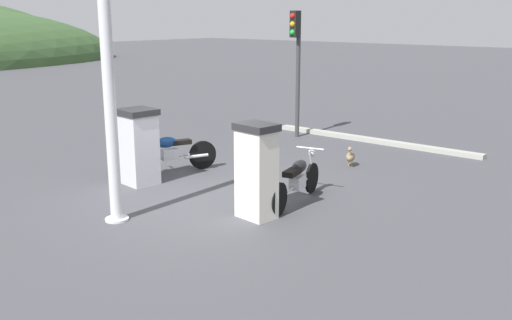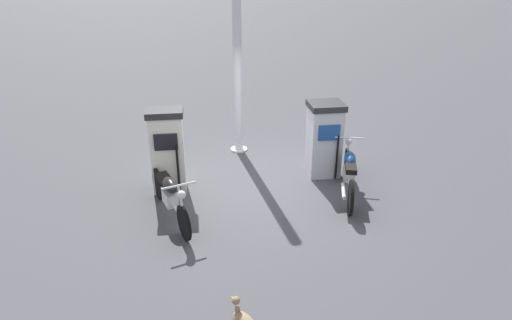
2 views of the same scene
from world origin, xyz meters
name	(u,v)px [view 1 (image 1 of 2)]	position (x,y,z in m)	size (l,w,h in m)	color
ground_plane	(198,197)	(0.00, 0.00, 0.00)	(120.00, 120.00, 0.00)	#424247
fuel_pump_near	(257,170)	(-0.11, -1.59, 0.84)	(0.61, 0.73, 1.65)	silver
fuel_pump_far	(139,146)	(-0.11, 1.59, 0.80)	(0.75, 0.75, 1.57)	silver
motorcycle_near_pump	(297,179)	(0.98, -1.64, 0.47)	(2.09, 0.72, 0.94)	black
motorcycle_far_pump	(171,152)	(0.85, 1.75, 0.47)	(1.99, 0.91, 0.96)	black
wandering_duck	(350,156)	(3.96, -0.94, 0.24)	(0.48, 0.35, 0.50)	#847051
roadside_traffic_light	(296,52)	(5.80, 2.06, 2.42)	(0.39, 0.27, 3.53)	#38383A
canopy_support_pole	(109,89)	(-1.79, 0.11, 2.25)	(0.40, 0.40, 4.65)	silver
road_edge_kerb	(372,140)	(6.61, 0.00, 0.06)	(0.33, 6.12, 0.12)	#9E9E93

